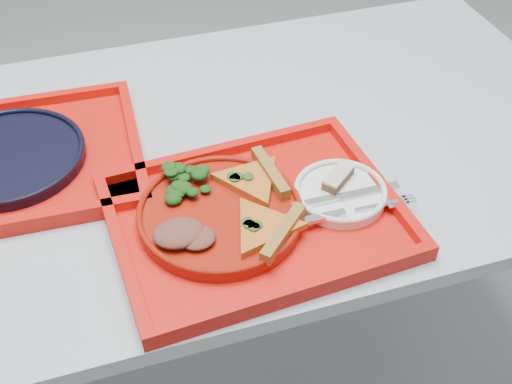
# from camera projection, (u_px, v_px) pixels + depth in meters

# --- Properties ---
(ground) EXTENTS (10.00, 10.00, 0.00)m
(ground) POSITION_uv_depth(u_px,v_px,m) (203.00, 374.00, 1.67)
(ground) COLOR gray
(ground) RESTS_ON ground
(table) EXTENTS (1.60, 0.80, 0.75)m
(table) POSITION_uv_depth(u_px,v_px,m) (182.00, 182.00, 1.21)
(table) COLOR #9FAAB2
(table) RESTS_ON ground
(tray_main) EXTENTS (0.47, 0.38, 0.01)m
(tray_main) POSITION_uv_depth(u_px,v_px,m) (255.00, 219.00, 1.02)
(tray_main) COLOR red
(tray_main) RESTS_ON table
(tray_far) EXTENTS (0.46, 0.37, 0.01)m
(tray_far) POSITION_uv_depth(u_px,v_px,m) (11.00, 164.00, 1.12)
(tray_far) COLOR red
(tray_far) RESTS_ON table
(dinner_plate) EXTENTS (0.26, 0.26, 0.02)m
(dinner_plate) POSITION_uv_depth(u_px,v_px,m) (220.00, 215.00, 1.01)
(dinner_plate) COLOR maroon
(dinner_plate) RESTS_ON tray_main
(side_plate) EXTENTS (0.15, 0.15, 0.01)m
(side_plate) POSITION_uv_depth(u_px,v_px,m) (340.00, 194.00, 1.05)
(side_plate) COLOR white
(side_plate) RESTS_ON tray_main
(navy_plate) EXTENTS (0.26, 0.26, 0.02)m
(navy_plate) POSITION_uv_depth(u_px,v_px,m) (9.00, 158.00, 1.11)
(navy_plate) COLOR black
(navy_plate) RESTS_ON tray_far
(pizza_slice_a) EXTENTS (0.18, 0.18, 0.02)m
(pizza_slice_a) POSITION_uv_depth(u_px,v_px,m) (263.00, 225.00, 0.97)
(pizza_slice_a) COLOR orange
(pizza_slice_a) RESTS_ON dinner_plate
(pizza_slice_b) EXTENTS (0.15, 0.13, 0.02)m
(pizza_slice_b) POSITION_uv_depth(u_px,v_px,m) (251.00, 178.00, 1.04)
(pizza_slice_b) COLOR orange
(pizza_slice_b) RESTS_ON dinner_plate
(salad_heap) EXTENTS (0.08, 0.07, 0.04)m
(salad_heap) POSITION_uv_depth(u_px,v_px,m) (188.00, 178.00, 1.03)
(salad_heap) COLOR black
(salad_heap) RESTS_ON dinner_plate
(meat_portion) EXTENTS (0.08, 0.06, 0.02)m
(meat_portion) POSITION_uv_depth(u_px,v_px,m) (179.00, 233.00, 0.95)
(meat_portion) COLOR brown
(meat_portion) RESTS_ON dinner_plate
(dessert_bar) EXTENTS (0.07, 0.06, 0.02)m
(dessert_bar) POSITION_uv_depth(u_px,v_px,m) (338.00, 177.00, 1.05)
(dessert_bar) COLOR #4E2C1A
(dessert_bar) RESTS_ON side_plate
(knife) EXTENTS (0.19, 0.02, 0.01)m
(knife) POSITION_uv_depth(u_px,v_px,m) (346.00, 195.00, 1.03)
(knife) COLOR silver
(knife) RESTS_ON side_plate
(fork) EXTENTS (0.19, 0.02, 0.01)m
(fork) POSITION_uv_depth(u_px,v_px,m) (354.00, 210.00, 1.00)
(fork) COLOR silver
(fork) RESTS_ON side_plate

